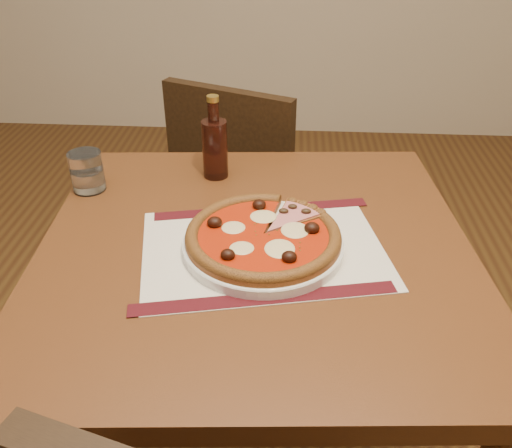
{
  "coord_description": "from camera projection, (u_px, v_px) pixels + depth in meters",
  "views": [
    {
      "loc": [
        0.78,
        -0.18,
        1.32
      ],
      "look_at": [
        0.72,
        0.67,
        0.78
      ],
      "focal_mm": 38.0,
      "sensor_mm": 36.0,
      "label": 1
    }
  ],
  "objects": [
    {
      "name": "placemat",
      "position": [
        263.0,
        249.0,
        0.99
      ],
      "size": [
        0.49,
        0.39,
        0.0
      ],
      "primitive_type": "cube",
      "rotation": [
        0.0,
        0.0,
        0.21
      ],
      "color": "silver",
      "rests_on": "table"
    },
    {
      "name": "water_glass",
      "position": [
        87.0,
        172.0,
        1.16
      ],
      "size": [
        0.09,
        0.09,
        0.09
      ],
      "primitive_type": "cylinder",
      "rotation": [
        0.0,
        0.0,
        -0.38
      ],
      "color": "white",
      "rests_on": "table"
    },
    {
      "name": "table",
      "position": [
        255.0,
        286.0,
        1.06
      ],
      "size": [
        0.86,
        0.86,
        0.75
      ],
      "rotation": [
        0.0,
        0.0,
        0.07
      ],
      "color": "brown",
      "rests_on": "ground"
    },
    {
      "name": "ham_slice",
      "position": [
        298.0,
        217.0,
        1.03
      ],
      "size": [
        0.11,
        0.13,
        0.02
      ],
      "rotation": [
        0.0,
        0.0,
        0.94
      ],
      "color": "#A65E28",
      "rests_on": "plate"
    },
    {
      "name": "plate",
      "position": [
        263.0,
        244.0,
        0.98
      ],
      "size": [
        0.29,
        0.29,
        0.02
      ],
      "primitive_type": "cylinder",
      "color": "white",
      "rests_on": "placemat"
    },
    {
      "name": "bottle",
      "position": [
        215.0,
        146.0,
        1.2
      ],
      "size": [
        0.06,
        0.06,
        0.19
      ],
      "color": "#36140D",
      "rests_on": "table"
    },
    {
      "name": "chair_far",
      "position": [
        245.0,
        191.0,
        1.73
      ],
      "size": [
        0.52,
        0.52,
        0.84
      ],
      "rotation": [
        0.0,
        0.0,
        2.74
      ],
      "color": "black",
      "rests_on": "ground"
    },
    {
      "name": "pizza",
      "position": [
        263.0,
        236.0,
        0.97
      ],
      "size": [
        0.28,
        0.28,
        0.04
      ],
      "color": "#A65E28",
      "rests_on": "plate"
    }
  ]
}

